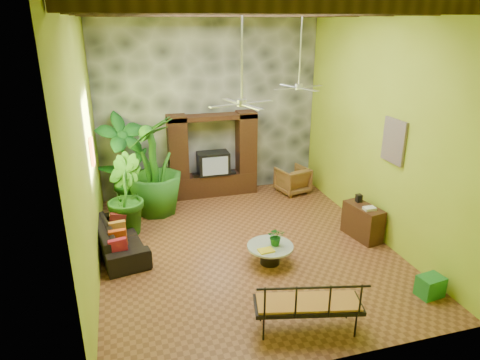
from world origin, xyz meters
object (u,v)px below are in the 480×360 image
object	(u,v)px
green_bin	(430,286)
iron_bench	(310,303)
ceiling_fan_front	(242,92)
tall_plant_a	(125,162)
tall_plant_c	(154,166)
side_console	(363,222)
entertainment_center	(213,161)
sofa	(119,237)
tall_plant_b	(124,195)
wicker_armchair	(293,180)
coffee_table	(270,252)
ceiling_fan_back	(299,77)

from	to	relation	value
green_bin	iron_bench	bearing A→B (deg)	-173.37
ceiling_fan_front	tall_plant_a	world-z (taller)	ceiling_fan_front
tall_plant_c	side_console	size ratio (longest dim) A/B	2.59
ceiling_fan_front	tall_plant_c	bearing A→B (deg)	117.92
ceiling_fan_front	green_bin	bearing A→B (deg)	-37.25
entertainment_center	tall_plant_c	size ratio (longest dim) A/B	0.98
sofa	iron_bench	distance (m)	4.45
sofa	tall_plant_c	bearing A→B (deg)	-39.25
sofa	tall_plant_b	bearing A→B (deg)	-23.13
tall_plant_a	tall_plant_c	distance (m)	0.87
entertainment_center	tall_plant_b	size ratio (longest dim) A/B	1.31
entertainment_center	side_console	distance (m)	4.37
wicker_armchair	tall_plant_b	size ratio (longest dim) A/B	0.44
entertainment_center	iron_bench	distance (m)	6.01
wicker_armchair	coffee_table	world-z (taller)	wicker_armchair
side_console	wicker_armchair	bearing A→B (deg)	88.58
tall_plant_b	side_console	size ratio (longest dim) A/B	1.92
ceiling_fan_back	wicker_armchair	distance (m)	3.42
ceiling_fan_front	sofa	xyz separation A→B (m)	(-2.41, 1.00, -3.09)
iron_bench	green_bin	world-z (taller)	iron_bench
sofa	tall_plant_a	world-z (taller)	tall_plant_a
entertainment_center	tall_plant_a	bearing A→B (deg)	-174.11
tall_plant_b	iron_bench	bearing A→B (deg)	-58.65
iron_bench	side_console	world-z (taller)	iron_bench
tall_plant_a	tall_plant_b	world-z (taller)	tall_plant_a
ceiling_fan_back	green_bin	size ratio (longest dim) A/B	4.28
coffee_table	ceiling_fan_back	bearing A→B (deg)	56.29
entertainment_center	tall_plant_b	distance (m)	2.96
tall_plant_c	coffee_table	xyz separation A→B (m)	(1.94, -3.12, -0.97)
sofa	iron_bench	xyz separation A→B (m)	(2.80, -3.45, 0.22)
side_console	tall_plant_c	bearing A→B (deg)	138.12
tall_plant_a	wicker_armchair	bearing A→B (deg)	-2.95
tall_plant_c	side_console	distance (m)	5.12
wicker_armchair	tall_plant_a	world-z (taller)	tall_plant_a
tall_plant_a	green_bin	bearing A→B (deg)	-47.63
sofa	tall_plant_a	xyz separation A→B (m)	(0.28, 2.30, 0.92)
side_console	green_bin	size ratio (longest dim) A/B	2.18
iron_bench	green_bin	size ratio (longest dim) A/B	4.03
tall_plant_c	side_console	world-z (taller)	tall_plant_c
sofa	green_bin	size ratio (longest dim) A/B	4.96
coffee_table	tall_plant_a	bearing A→B (deg)	125.57
ceiling_fan_front	side_console	bearing A→B (deg)	2.35
ceiling_fan_back	wicker_armchair	bearing A→B (deg)	68.30
ceiling_fan_back	sofa	xyz separation A→B (m)	(-4.21, -0.60, -3.09)
ceiling_fan_back	tall_plant_a	world-z (taller)	ceiling_fan_back
entertainment_center	coffee_table	size ratio (longest dim) A/B	2.60
tall_plant_a	green_bin	world-z (taller)	tall_plant_a
tall_plant_c	ceiling_fan_back	bearing A→B (deg)	-19.44
iron_bench	side_console	size ratio (longest dim) A/B	1.84
tall_plant_a	sofa	bearing A→B (deg)	-96.97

